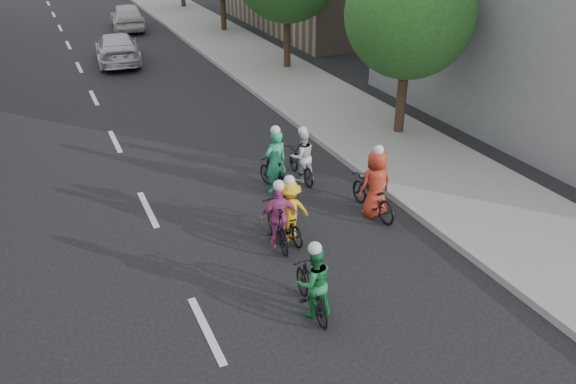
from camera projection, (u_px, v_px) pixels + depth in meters
ground at (206, 330)px, 10.40m from camera, size 120.00×120.00×0.00m
sidewalk_right at (329, 106)px, 21.37m from camera, size 4.00×80.00×0.15m
curb_right at (283, 113)px, 20.64m from camera, size 0.18×80.00×0.18m
tree_r_0 at (410, 14)px, 17.12m from camera, size 4.00×4.00×5.97m
cyclist_0 at (275, 168)px, 15.06m from camera, size 0.70×1.55×1.90m
cyclist_1 at (313, 286)px, 10.58m from camera, size 0.77×1.67×1.62m
cyclist_2 at (278, 221)px, 12.70m from camera, size 0.94×1.79×1.68m
cyclist_3 at (301, 161)px, 15.71m from camera, size 0.74×1.71×1.62m
cyclist_4 at (374, 191)px, 13.92m from camera, size 0.86×1.87×1.91m
cyclist_5 at (289, 215)px, 12.96m from camera, size 0.97×1.56×1.64m
follow_car_lead at (117, 48)px, 26.97m from camera, size 2.46×5.01×1.40m
follow_car_trail at (127, 16)px, 33.83m from camera, size 2.28×4.72×1.56m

